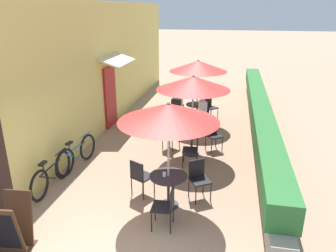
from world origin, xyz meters
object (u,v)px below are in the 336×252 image
at_px(patio_table_mid, 192,137).
at_px(cafe_chair_mid_right, 169,133).
at_px(bicycle_second, 77,154).
at_px(cafe_chair_mid_left, 213,133).
at_px(cafe_chair_near_right, 199,176).
at_px(patio_umbrella_mid, 193,83).
at_px(patio_table_far, 197,109).
at_px(cafe_chair_far_right, 204,116).
at_px(patio_umbrella_near, 168,113).
at_px(cafe_chair_mid_back, 193,148).
at_px(patio_umbrella_far, 198,66).
at_px(seated_patron_far_right, 201,111).
at_px(seated_patron_far_left, 178,103).
at_px(coffee_cup_mid, 189,131).
at_px(menu_board, 12,225).
at_px(cafe_chair_near_back, 140,175).
at_px(bicycle_leaning, 52,174).
at_px(coffee_cup_far, 193,102).
at_px(coffee_cup_near, 164,174).
at_px(cafe_chair_far_back, 210,106).
at_px(cafe_chair_far_left, 177,108).
at_px(patio_table_near, 168,184).

height_order(patio_table_mid, cafe_chair_mid_right, cafe_chair_mid_right).
bearing_deg(bicycle_second, cafe_chair_mid_left, 36.24).
bearing_deg(cafe_chair_near_right, patio_umbrella_mid, -111.39).
xyz_separation_m(patio_table_far, cafe_chair_far_right, (0.32, -0.67, -0.01)).
bearing_deg(patio_umbrella_mid, cafe_chair_mid_left, 40.17).
bearing_deg(patio_umbrella_near, cafe_chair_mid_back, 82.10).
xyz_separation_m(cafe_chair_near_right, patio_table_far, (-0.60, 4.95, 0.01)).
height_order(patio_umbrella_far, seated_patron_far_right, patio_umbrella_far).
bearing_deg(patio_table_far, cafe_chair_mid_back, -85.07).
xyz_separation_m(cafe_chair_mid_back, cafe_chair_far_right, (0.02, 2.76, 0.00)).
bearing_deg(seated_patron_far_left, patio_umbrella_near, -72.15).
bearing_deg(cafe_chair_mid_right, patio_umbrella_mid, 5.92).
distance_m(patio_umbrella_near, cafe_chair_near_right, 1.74).
relative_size(patio_umbrella_near, cafe_chair_mid_left, 2.67).
relative_size(patio_umbrella_near, coffee_cup_mid, 25.77).
relative_size(patio_table_mid, seated_patron_far_left, 0.63).
distance_m(patio_umbrella_near, cafe_chair_mid_back, 2.54).
xyz_separation_m(patio_umbrella_mid, coffee_cup_mid, (-0.08, -0.12, -1.33)).
relative_size(coffee_cup_mid, menu_board, 0.09).
distance_m(cafe_chair_near_back, bicycle_second, 2.28).
height_order(coffee_cup_mid, cafe_chair_far_right, cafe_chair_far_right).
relative_size(coffee_cup_mid, bicycle_leaning, 0.05).
distance_m(bicycle_leaning, bicycle_second, 1.13).
xyz_separation_m(cafe_chair_near_back, cafe_chair_far_right, (0.99, 4.46, 0.00)).
height_order(seated_patron_far_left, coffee_cup_far, seated_patron_far_left).
height_order(patio_umbrella_mid, cafe_chair_far_right, patio_umbrella_mid).
height_order(patio_table_mid, bicycle_leaning, bicycle_leaning).
relative_size(seated_patron_far_right, coffee_cup_far, 13.89).
relative_size(patio_table_mid, cafe_chair_mid_left, 0.91).
bearing_deg(seated_patron_far_left, cafe_chair_mid_back, -63.97).
distance_m(coffee_cup_near, patio_umbrella_mid, 3.06).
relative_size(cafe_chair_mid_right, coffee_cup_mid, 9.67).
height_order(cafe_chair_near_back, menu_board, menu_board).
bearing_deg(cafe_chair_mid_right, patio_umbrella_near, -53.63).
bearing_deg(cafe_chair_near_back, coffee_cup_near, 0.14).
bearing_deg(cafe_chair_mid_back, patio_table_far, 0.68).
height_order(coffee_cup_near, cafe_chair_far_back, cafe_chair_far_back).
bearing_deg(patio_umbrella_mid, coffee_cup_mid, -122.11).
relative_size(cafe_chair_mid_right, cafe_chair_far_right, 1.00).
height_order(cafe_chair_near_back, seated_patron_far_left, seated_patron_far_left).
distance_m(patio_table_far, menu_board, 7.61).
bearing_deg(cafe_chair_far_left, cafe_chair_mid_back, -63.20).
xyz_separation_m(cafe_chair_far_right, bicycle_leaning, (-3.10, -4.55, -0.15)).
relative_size(patio_umbrella_near, menu_board, 2.28).
distance_m(patio_umbrella_mid, cafe_chair_far_left, 3.30).
bearing_deg(coffee_cup_near, cafe_chair_far_back, 85.53).
distance_m(patio_umbrella_near, coffee_cup_far, 5.63).
distance_m(patio_table_mid, coffee_cup_far, 2.79).
relative_size(cafe_chair_mid_left, cafe_chair_far_left, 1.00).
distance_m(patio_table_near, cafe_chair_far_back, 6.03).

